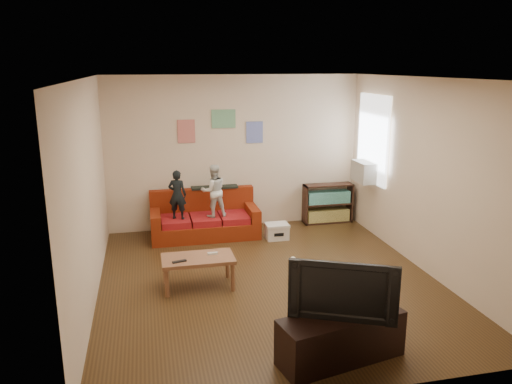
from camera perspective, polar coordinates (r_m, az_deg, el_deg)
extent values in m
cube|color=#493017|center=(6.92, 1.47, -10.12)|extent=(4.50, 5.00, 0.01)
cube|color=white|center=(6.30, 1.63, 12.93)|extent=(4.50, 5.00, 0.01)
cube|color=beige|center=(8.88, -2.41, 4.55)|extent=(4.50, 0.01, 2.70)
cube|color=beige|center=(4.20, 9.97, -6.97)|extent=(4.50, 0.01, 2.70)
cube|color=beige|center=(6.33, -18.67, -0.23)|extent=(0.01, 5.00, 2.70)
cube|color=beige|center=(7.35, 18.87, 1.71)|extent=(0.01, 5.00, 2.70)
cube|color=maroon|center=(8.60, -5.86, -4.20)|extent=(1.81, 0.81, 0.27)
cube|color=maroon|center=(8.80, -6.18, -1.16)|extent=(1.81, 0.16, 0.50)
cube|color=maroon|center=(8.47, -11.44, -2.93)|extent=(0.16, 0.81, 0.23)
cube|color=maroon|center=(8.65, -0.48, -2.28)|extent=(0.16, 0.81, 0.23)
cube|color=maroon|center=(8.44, -9.18, -3.31)|extent=(0.47, 0.61, 0.11)
cube|color=maroon|center=(8.48, -5.84, -3.11)|extent=(0.47, 0.61, 0.11)
cube|color=maroon|center=(8.55, -2.55, -2.91)|extent=(0.47, 0.61, 0.11)
cube|color=black|center=(8.76, -4.76, 0.55)|extent=(0.81, 0.20, 0.04)
imported|color=black|center=(8.28, -8.98, -0.30)|extent=(0.35, 0.29, 0.82)
imported|color=silver|center=(8.33, -4.87, 0.14)|extent=(0.47, 0.39, 0.89)
cube|color=#915B3D|center=(6.62, -6.64, -7.59)|extent=(0.94, 0.52, 0.05)
cylinder|color=#915B3D|center=(6.48, -10.16, -10.24)|extent=(0.06, 0.06, 0.38)
cylinder|color=#915B3D|center=(6.56, -2.67, -9.71)|extent=(0.06, 0.06, 0.38)
cylinder|color=#915B3D|center=(6.87, -10.33, -8.79)|extent=(0.06, 0.06, 0.38)
cylinder|color=#915B3D|center=(6.94, -3.28, -8.32)|extent=(0.06, 0.06, 0.38)
cube|color=black|center=(6.48, -8.76, -7.84)|extent=(0.19, 0.09, 0.02)
cube|color=silver|center=(6.67, -4.98, -7.01)|extent=(0.13, 0.04, 0.03)
cube|color=#351F15|center=(9.20, 5.61, -1.45)|extent=(0.03, 0.27, 0.73)
cube|color=#351F15|center=(9.51, 10.68, -1.11)|extent=(0.03, 0.27, 0.73)
cube|color=#351F15|center=(9.45, 8.11, -3.33)|extent=(0.91, 0.27, 0.03)
cube|color=#351F15|center=(9.26, 8.27, 0.81)|extent=(0.91, 0.27, 0.03)
cube|color=#351F15|center=(9.35, 8.19, -1.28)|extent=(0.86, 0.27, 0.02)
cube|color=olive|center=(9.41, 8.14, -2.62)|extent=(0.80, 0.23, 0.22)
cube|color=teal|center=(9.32, 8.22, -0.57)|extent=(0.80, 0.23, 0.22)
cube|color=white|center=(8.71, 13.22, 5.92)|extent=(0.04, 1.08, 1.48)
cube|color=#B7B2A3|center=(8.75, 12.31, 2.28)|extent=(0.28, 0.55, 0.35)
cube|color=#D87266|center=(8.69, -7.98, 6.87)|extent=(0.30, 0.01, 0.40)
cube|color=#72B27F|center=(8.74, -3.73, 8.35)|extent=(0.42, 0.01, 0.32)
cube|color=#727FCC|center=(8.87, -0.17, 6.84)|extent=(0.30, 0.01, 0.38)
cube|color=white|center=(8.45, 2.39, -4.65)|extent=(0.37, 0.28, 0.22)
cube|color=white|center=(8.41, 2.40, -3.80)|extent=(0.39, 0.29, 0.05)
cube|color=black|center=(8.32, 2.65, -4.90)|extent=(0.17, 0.00, 0.06)
cube|color=black|center=(5.21, 9.68, -16.10)|extent=(1.34, 0.69, 0.48)
imported|color=black|center=(4.96, 9.94, -10.73)|extent=(1.00, 0.56, 0.60)
sphere|color=white|center=(7.52, 4.25, -7.69)|extent=(0.09, 0.09, 0.09)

